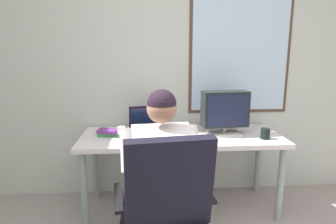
% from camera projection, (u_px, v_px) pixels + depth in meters
% --- Properties ---
extents(wall_rear, '(4.43, 0.08, 2.60)m').
position_uv_depth(wall_rear, '(185.00, 69.00, 2.97)').
color(wall_rear, '#BAC3BB').
rests_on(wall_rear, ground).
extents(desk, '(1.84, 0.68, 0.73)m').
position_uv_depth(desk, '(181.00, 143.00, 2.71)').
color(desk, gray).
rests_on(desk, ground).
extents(office_chair, '(0.67, 0.63, 1.04)m').
position_uv_depth(office_chair, '(166.00, 202.00, 1.81)').
color(office_chair, black).
rests_on(office_chair, ground).
extents(person_seated, '(0.57, 0.83, 1.26)m').
position_uv_depth(person_seated, '(159.00, 171.00, 2.07)').
color(person_seated, '#454858').
rests_on(person_seated, ground).
extents(crt_monitor, '(0.44, 0.24, 0.40)m').
position_uv_depth(crt_monitor, '(225.00, 110.00, 2.69)').
color(crt_monitor, beige).
rests_on(crt_monitor, desk).
extents(laptop, '(0.37, 0.36, 0.25)m').
position_uv_depth(laptop, '(148.00, 127.00, 2.73)').
color(laptop, black).
rests_on(laptop, desk).
extents(wine_glass, '(0.07, 0.07, 0.13)m').
position_uv_depth(wine_glass, '(121.00, 131.00, 2.51)').
color(wine_glass, silver).
rests_on(wine_glass, desk).
extents(book_stack, '(0.20, 0.17, 0.06)m').
position_uv_depth(book_stack, '(108.00, 132.00, 2.68)').
color(book_stack, '#2C8643').
rests_on(book_stack, desk).
extents(cd_case, '(0.17, 0.16, 0.01)m').
position_uv_depth(cd_case, '(190.00, 139.00, 2.57)').
color(cd_case, '#8A1B74').
rests_on(cd_case, desk).
extents(coffee_mug, '(0.08, 0.08, 0.09)m').
position_uv_depth(coffee_mug, '(265.00, 134.00, 2.58)').
color(coffee_mug, black).
rests_on(coffee_mug, desk).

